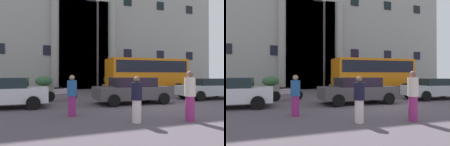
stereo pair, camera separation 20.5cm
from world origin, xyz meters
The scene contains 18 objects.
ground_plane centered at (0.00, 0.00, -0.06)m, with size 80.00×64.00×0.12m, color #50464F.
office_building_facade centered at (0.00, 17.48, 9.35)m, with size 34.05×9.66×18.71m.
orange_minibus centered at (2.77, 5.50, 1.71)m, with size 6.59×2.96×2.87m.
bus_stop_sign centered at (7.96, 7.35, 1.55)m, with size 0.44×0.08×2.49m.
hedge_planter_far_east centered at (-5.07, 10.90, 0.68)m, with size 1.63×0.96×1.41m.
hedge_planter_entrance_left centered at (5.13, 10.87, 0.58)m, with size 1.61×0.87×1.21m.
hedge_planter_entrance_right centered at (9.62, 10.37, 0.76)m, with size 2.06×0.94×1.58m.
hedge_planter_far_west centered at (1.39, 10.52, 0.76)m, with size 1.41×0.82×1.58m.
parked_coupe_end centered at (-7.42, 1.19, 0.74)m, with size 4.21×2.18×1.44m.
parked_sedan_second centered at (-0.92, 0.61, 0.73)m, with size 4.20×2.15×1.43m.
parked_hatchback_near centered at (4.71, 0.79, 0.70)m, with size 4.16×2.14×1.33m.
motorcycle_far_end centered at (4.95, 3.04, 0.46)m, with size 2.08×0.64×0.89m.
scooter_by_planter centered at (-4.47, 3.18, 0.46)m, with size 2.02×0.74×0.89m.
motorcycle_near_kerb centered at (-7.39, 3.18, 0.46)m, with size 2.04×0.74×0.89m.
pedestrian_woman_with_bag centered at (-2.90, -3.74, 0.76)m, with size 0.36×0.36×1.53m.
pedestrian_man_crossing centered at (-4.70, -1.90, 0.78)m, with size 0.36×0.36×1.57m.
pedestrian_child_trailing centered at (-1.06, -4.12, 0.86)m, with size 0.36×0.36×1.71m.
lamppost_plaza_centre centered at (-0.55, 8.43, 4.93)m, with size 0.40×0.40×8.58m.
Camera 2 is at (-5.94, -10.08, 1.58)m, focal length 34.20 mm.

